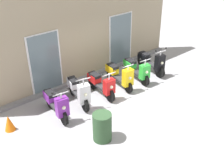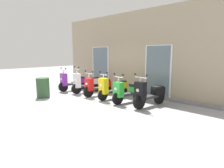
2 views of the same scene
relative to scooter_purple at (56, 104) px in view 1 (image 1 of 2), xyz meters
The scene contains 10 objects.
ground_plane 2.59m from the scooter_purple, 23.04° to the right, with size 40.00×40.00×0.00m, color #939399.
storefront_facade 3.21m from the scooter_purple, 35.74° to the left, with size 8.85×0.50×3.87m.
scooter_purple is the anchor object (origin of this frame).
scooter_white 0.98m from the scooter_purple, ahead, with size 0.70×1.62×1.33m.
scooter_red 1.91m from the scooter_purple, ahead, with size 0.59×1.59×1.20m.
scooter_yellow 2.83m from the scooter_purple, ahead, with size 0.55×1.62×1.22m.
scooter_green 3.69m from the scooter_purple, ahead, with size 0.58×1.58×1.19m.
scooter_black 4.64m from the scooter_purple, ahead, with size 0.61×1.66×1.25m.
traffic_cone 1.52m from the scooter_purple, 168.45° to the left, with size 0.32×0.32×0.52m, color orange.
trash_bin 1.89m from the scooter_purple, 77.27° to the right, with size 0.55×0.55×0.87m, color #2D4C2D.
Camera 1 is at (-5.80, -5.82, 5.47)m, focal length 44.61 mm.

